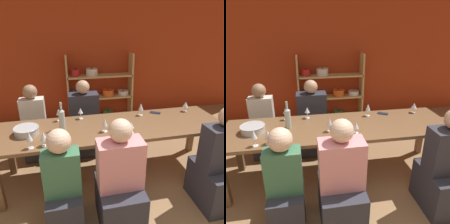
{
  "view_description": "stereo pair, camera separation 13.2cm",
  "coord_description": "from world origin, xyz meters",
  "views": [
    {
      "loc": [
        -0.4,
        -0.83,
        1.96
      ],
      "look_at": [
        0.17,
        1.72,
        0.9
      ],
      "focal_mm": 35.0,
      "sensor_mm": 36.0,
      "label": 1
    },
    {
      "loc": [
        -0.27,
        -0.85,
        1.96
      ],
      "look_at": [
        0.17,
        1.72,
        0.9
      ],
      "focal_mm": 35.0,
      "sensor_mm": 36.0,
      "label": 2
    }
  ],
  "objects": [
    {
      "name": "wine_glass_empty_a",
      "position": [
        0.33,
        1.39,
        0.85
      ],
      "size": [
        0.07,
        0.07,
        0.14
      ],
      "color": "white",
      "rests_on": "dining_table"
    },
    {
      "name": "person_near_c",
      "position": [
        -0.49,
        0.92,
        0.42
      ],
      "size": [
        0.35,
        0.43,
        1.11
      ],
      "color": "#2D2D38",
      "rests_on": "ground_plane"
    },
    {
      "name": "wine_glass_white_c",
      "position": [
        -0.51,
        1.93,
        0.87
      ],
      "size": [
        0.06,
        0.06,
        0.17
      ],
      "color": "white",
      "rests_on": "dining_table"
    },
    {
      "name": "person_far_a",
      "position": [
        -0.89,
        2.34,
        0.44
      ],
      "size": [
        0.35,
        0.43,
        1.16
      ],
      "rotation": [
        0.0,
        0.0,
        3.14
      ],
      "color": "#2D2D38",
      "rests_on": "ground_plane"
    },
    {
      "name": "shelf_unit",
      "position": [
        0.27,
        3.63,
        0.55
      ],
      "size": [
        1.39,
        0.3,
        1.39
      ],
      "color": "tan",
      "rests_on": "ground_plane"
    },
    {
      "name": "wine_glass_red_b",
      "position": [
        -0.8,
        1.28,
        0.88
      ],
      "size": [
        0.06,
        0.06,
        0.19
      ],
      "color": "white",
      "rests_on": "dining_table"
    },
    {
      "name": "wine_glass_red_d",
      "position": [
        1.31,
        1.87,
        0.85
      ],
      "size": [
        0.08,
        0.08,
        0.15
      ],
      "color": "white",
      "rests_on": "dining_table"
    },
    {
      "name": "mixing_bowl",
      "position": [
        -0.88,
        1.63,
        0.8
      ],
      "size": [
        0.29,
        0.29,
        0.09
      ],
      "color": "#B7BABC",
      "rests_on": "dining_table"
    },
    {
      "name": "wine_glass_red_a",
      "position": [
        0.25,
        1.45,
        0.85
      ],
      "size": [
        0.08,
        0.08,
        0.14
      ],
      "color": "white",
      "rests_on": "dining_table"
    },
    {
      "name": "wall_back_red",
      "position": [
        0.0,
        3.83,
        1.35
      ],
      "size": [
        8.8,
        0.06,
        2.7
      ],
      "color": "#B23819",
      "rests_on": "ground_plane"
    },
    {
      "name": "dining_table",
      "position": [
        0.17,
        1.62,
        0.67
      ],
      "size": [
        2.89,
        0.84,
        0.75
      ],
      "color": "brown",
      "rests_on": "ground_plane"
    },
    {
      "name": "wine_glass_white_b",
      "position": [
        -0.66,
        1.3,
        0.86
      ],
      "size": [
        0.08,
        0.08,
        0.16
      ],
      "color": "white",
      "rests_on": "dining_table"
    },
    {
      "name": "cell_phone",
      "position": [
        0.86,
        1.9,
        0.75
      ],
      "size": [
        0.16,
        0.14,
        0.01
      ],
      "color": "#1E2338",
      "rests_on": "dining_table"
    },
    {
      "name": "person_near_a",
      "position": [
        0.06,
        0.86,
        0.43
      ],
      "size": [
        0.44,
        0.55,
        1.18
      ],
      "color": "#2D2D38",
      "rests_on": "ground_plane"
    },
    {
      "name": "wine_glass_white_a",
      "position": [
        0.62,
        1.87,
        0.87
      ],
      "size": [
        0.07,
        0.07,
        0.18
      ],
      "color": "white",
      "rests_on": "dining_table"
    },
    {
      "name": "person_far_b",
      "position": [
        -0.14,
        2.36,
        0.42
      ],
      "size": [
        0.46,
        0.57,
        1.18
      ],
      "rotation": [
        0.0,
        0.0,
        3.14
      ],
      "color": "#2D2D38",
      "rests_on": "ground_plane"
    },
    {
      "name": "wine_bottle_green",
      "position": [
        -0.47,
        1.68,
        0.89
      ],
      "size": [
        0.07,
        0.07,
        0.34
      ],
      "color": "#B2C6C1",
      "rests_on": "dining_table"
    },
    {
      "name": "wine_glass_white_d",
      "position": [
        0.03,
        1.49,
        0.87
      ],
      "size": [
        0.07,
        0.07,
        0.17
      ],
      "color": "white",
      "rests_on": "dining_table"
    },
    {
      "name": "person_near_b",
      "position": [
        1.19,
        0.88,
        0.43
      ],
      "size": [
        0.43,
        0.54,
        1.19
      ],
      "color": "#2D2D38",
      "rests_on": "ground_plane"
    },
    {
      "name": "wine_glass_red_c",
      "position": [
        -0.22,
        1.93,
        0.86
      ],
      "size": [
        0.07,
        0.07,
        0.16
      ],
      "color": "white",
      "rests_on": "dining_table"
    }
  ]
}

